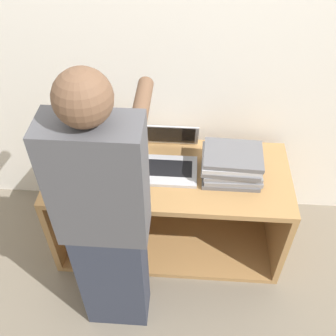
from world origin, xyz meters
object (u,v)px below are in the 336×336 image
object	(u,v)px
laptop_open	(170,159)
laptop_stack_left	(108,159)
person	(106,224)
laptop_stack_right	(232,165)

from	to	relation	value
laptop_open	laptop_stack_left	world-z (taller)	laptop_open
laptop_open	laptop_stack_left	xyz separation A→B (m)	(-0.35, -0.06, 0.03)
laptop_open	laptop_stack_left	size ratio (longest dim) A/B	1.08
laptop_stack_left	person	world-z (taller)	person
laptop_stack_left	person	size ratio (longest dim) A/B	0.21
laptop_open	person	bearing A→B (deg)	-114.10
laptop_open	laptop_stack_right	distance (m)	0.36
laptop_stack_left	laptop_stack_right	distance (m)	0.70
person	laptop_stack_right	bearing A→B (deg)	40.33
laptop_stack_left	laptop_stack_right	bearing A→B (deg)	0.09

